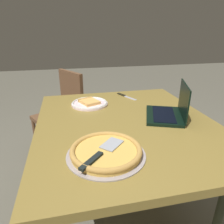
# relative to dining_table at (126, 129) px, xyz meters

# --- Properties ---
(ground_plane) EXTENTS (12.00, 12.00, 0.00)m
(ground_plane) POSITION_rel_dining_table_xyz_m (0.00, 0.00, -0.69)
(ground_plane) COLOR #625F52
(dining_table) EXTENTS (1.24, 1.07, 0.75)m
(dining_table) POSITION_rel_dining_table_xyz_m (0.00, 0.00, 0.00)
(dining_table) COLOR olive
(dining_table) RESTS_ON ground_plane
(laptop) EXTENTS (0.36, 0.32, 0.22)m
(laptop) POSITION_rel_dining_table_xyz_m (-0.00, -0.29, 0.10)
(laptop) COLOR black
(laptop) RESTS_ON dining_table
(pizza_plate) EXTENTS (0.27, 0.27, 0.04)m
(pizza_plate) POSITION_rel_dining_table_xyz_m (0.34, 0.18, 0.07)
(pizza_plate) COLOR white
(pizza_plate) RESTS_ON dining_table
(pizza_tray) EXTENTS (0.35, 0.35, 0.04)m
(pizza_tray) POSITION_rel_dining_table_xyz_m (-0.33, 0.19, 0.08)
(pizza_tray) COLOR #A69D9F
(pizza_tray) RESTS_ON dining_table
(table_knife) EXTENTS (0.21, 0.11, 0.01)m
(table_knife) POSITION_rel_dining_table_xyz_m (0.48, -0.13, 0.06)
(table_knife) COLOR #B5B5CA
(table_knife) RESTS_ON dining_table
(chair_near) EXTENTS (0.55, 0.55, 0.88)m
(chair_near) POSITION_rel_dining_table_xyz_m (0.92, 0.39, -0.19)
(chair_near) COLOR brown
(chair_near) RESTS_ON ground_plane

